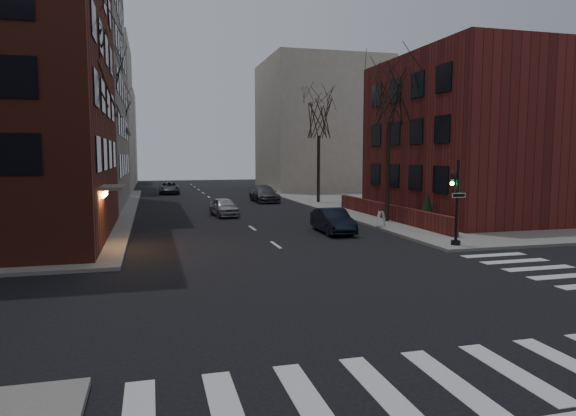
{
  "coord_description": "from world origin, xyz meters",
  "views": [
    {
      "loc": [
        -5.79,
        -12.01,
        4.35
      ],
      "look_at": [
        0.1,
        10.06,
        2.0
      ],
      "focal_mm": 32.0,
      "sensor_mm": 36.0,
      "label": 1
    }
  ],
  "objects_px": {
    "tree_left_b": "(104,89)",
    "evergreen_shrub": "(427,209)",
    "tree_right_a": "(389,97)",
    "car_lane_silver": "(224,207)",
    "traffic_signal": "(456,208)",
    "car_lane_gray": "(264,194)",
    "tree_left_c": "(117,117)",
    "sandwich_board": "(381,219)",
    "parked_sedan": "(333,221)",
    "car_lane_far": "(169,188)",
    "streetlamp_far": "(126,157)",
    "tree_left_a": "(81,66)",
    "tree_right_b": "(319,119)",
    "streetlamp_near": "(111,157)"
  },
  "relations": [
    {
      "from": "traffic_signal",
      "to": "parked_sedan",
      "type": "bearing_deg",
      "value": 123.63
    },
    {
      "from": "streetlamp_near",
      "to": "sandwich_board",
      "type": "height_order",
      "value": "streetlamp_near"
    },
    {
      "from": "traffic_signal",
      "to": "car_lane_far",
      "type": "xyz_separation_m",
      "value": [
        -11.78,
        38.39,
        -1.24
      ]
    },
    {
      "from": "streetlamp_near",
      "to": "tree_left_b",
      "type": "bearing_deg",
      "value": 98.53
    },
    {
      "from": "traffic_signal",
      "to": "car_lane_far",
      "type": "bearing_deg",
      "value": 107.06
    },
    {
      "from": "tree_left_c",
      "to": "traffic_signal",
      "type": "bearing_deg",
      "value": -61.64
    },
    {
      "from": "tree_left_c",
      "to": "streetlamp_far",
      "type": "xyz_separation_m",
      "value": [
        0.6,
        2.0,
        -3.79
      ]
    },
    {
      "from": "streetlamp_far",
      "to": "traffic_signal",
      "type": "bearing_deg",
      "value": -63.94
    },
    {
      "from": "car_lane_silver",
      "to": "car_lane_far",
      "type": "height_order",
      "value": "car_lane_far"
    },
    {
      "from": "traffic_signal",
      "to": "car_lane_gray",
      "type": "bearing_deg",
      "value": 97.72
    },
    {
      "from": "tree_left_a",
      "to": "evergreen_shrub",
      "type": "distance_m",
      "value": 20.01
    },
    {
      "from": "tree_left_b",
      "to": "streetlamp_far",
      "type": "height_order",
      "value": "tree_left_b"
    },
    {
      "from": "tree_right_a",
      "to": "parked_sedan",
      "type": "bearing_deg",
      "value": -147.26
    },
    {
      "from": "streetlamp_near",
      "to": "car_lane_gray",
      "type": "relative_size",
      "value": 1.22
    },
    {
      "from": "tree_left_a",
      "to": "tree_right_b",
      "type": "bearing_deg",
      "value": 45.64
    },
    {
      "from": "tree_right_a",
      "to": "car_lane_silver",
      "type": "distance_m",
      "value": 13.75
    },
    {
      "from": "tree_left_a",
      "to": "streetlamp_near",
      "type": "bearing_deg",
      "value": 85.71
    },
    {
      "from": "tree_right_a",
      "to": "car_lane_gray",
      "type": "xyz_separation_m",
      "value": [
        -4.37,
        16.88,
        -7.28
      ]
    },
    {
      "from": "car_lane_silver",
      "to": "tree_left_a",
      "type": "bearing_deg",
      "value": -133.28
    },
    {
      "from": "tree_right_a",
      "to": "car_lane_gray",
      "type": "relative_size",
      "value": 1.89
    },
    {
      "from": "traffic_signal",
      "to": "parked_sedan",
      "type": "height_order",
      "value": "traffic_signal"
    },
    {
      "from": "tree_right_a",
      "to": "car_lane_silver",
      "type": "height_order",
      "value": "tree_right_a"
    },
    {
      "from": "streetlamp_far",
      "to": "tree_right_b",
      "type": "bearing_deg",
      "value": -30.47
    },
    {
      "from": "traffic_signal",
      "to": "sandwich_board",
      "type": "xyz_separation_m",
      "value": [
        -0.64,
        6.68,
        -1.29
      ]
    },
    {
      "from": "tree_left_c",
      "to": "sandwich_board",
      "type": "xyz_separation_m",
      "value": [
        16.1,
        -24.33,
        -7.41
      ]
    },
    {
      "from": "tree_left_c",
      "to": "evergreen_shrub",
      "type": "xyz_separation_m",
      "value": [
        18.62,
        -25.19,
        -6.84
      ]
    },
    {
      "from": "streetlamp_near",
      "to": "streetlamp_far",
      "type": "height_order",
      "value": "same"
    },
    {
      "from": "car_lane_far",
      "to": "sandwich_board",
      "type": "bearing_deg",
      "value": -68.97
    },
    {
      "from": "tree_right_a",
      "to": "car_lane_gray",
      "type": "height_order",
      "value": "tree_right_a"
    },
    {
      "from": "streetlamp_near",
      "to": "evergreen_shrub",
      "type": "height_order",
      "value": "streetlamp_near"
    },
    {
      "from": "traffic_signal",
      "to": "streetlamp_far",
      "type": "relative_size",
      "value": 0.64
    },
    {
      "from": "sandwich_board",
      "to": "evergreen_shrub",
      "type": "distance_m",
      "value": 2.72
    },
    {
      "from": "tree_left_c",
      "to": "parked_sedan",
      "type": "xyz_separation_m",
      "value": [
        12.8,
        -25.09,
        -7.34
      ]
    },
    {
      "from": "car_lane_silver",
      "to": "streetlamp_near",
      "type": "bearing_deg",
      "value": -167.12
    },
    {
      "from": "tree_left_b",
      "to": "tree_right_b",
      "type": "height_order",
      "value": "tree_left_b"
    },
    {
      "from": "tree_right_b",
      "to": "parked_sedan",
      "type": "height_order",
      "value": "tree_right_b"
    },
    {
      "from": "tree_left_b",
      "to": "car_lane_gray",
      "type": "bearing_deg",
      "value": 33.86
    },
    {
      "from": "streetlamp_far",
      "to": "car_lane_far",
      "type": "height_order",
      "value": "streetlamp_far"
    },
    {
      "from": "car_lane_silver",
      "to": "tree_right_b",
      "type": "bearing_deg",
      "value": 31.74
    },
    {
      "from": "car_lane_far",
      "to": "tree_left_b",
      "type": "bearing_deg",
      "value": -101.38
    },
    {
      "from": "tree_right_a",
      "to": "sandwich_board",
      "type": "xyz_separation_m",
      "value": [
        -1.5,
        -2.33,
        -7.41
      ]
    },
    {
      "from": "streetlamp_far",
      "to": "sandwich_board",
      "type": "xyz_separation_m",
      "value": [
        15.5,
        -26.33,
        -3.62
      ]
    },
    {
      "from": "traffic_signal",
      "to": "tree_right_a",
      "type": "xyz_separation_m",
      "value": [
        0.86,
        9.01,
        6.12
      ]
    },
    {
      "from": "tree_left_b",
      "to": "sandwich_board",
      "type": "xyz_separation_m",
      "value": [
        16.1,
        -10.33,
        -8.3
      ]
    },
    {
      "from": "tree_left_b",
      "to": "streetlamp_far",
      "type": "distance_m",
      "value": 16.68
    },
    {
      "from": "tree_left_b",
      "to": "evergreen_shrub",
      "type": "distance_m",
      "value": 23.06
    },
    {
      "from": "streetlamp_near",
      "to": "car_lane_gray",
      "type": "bearing_deg",
      "value": 45.55
    },
    {
      "from": "car_lane_gray",
      "to": "car_lane_far",
      "type": "bearing_deg",
      "value": 122.01
    },
    {
      "from": "car_lane_silver",
      "to": "streetlamp_far",
      "type": "bearing_deg",
      "value": 106.88
    },
    {
      "from": "tree_right_a",
      "to": "tree_right_b",
      "type": "distance_m",
      "value": 14.01
    }
  ]
}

